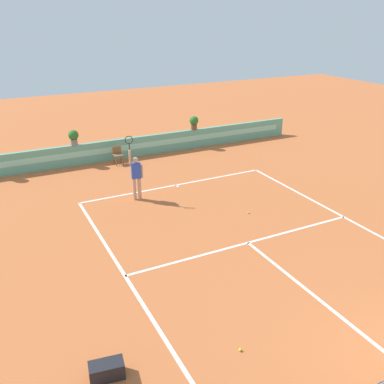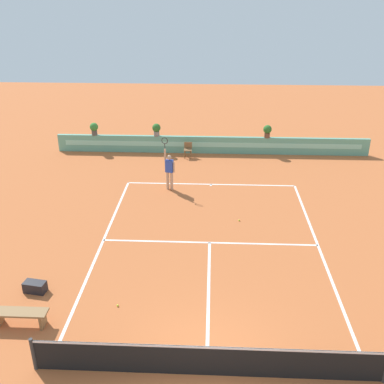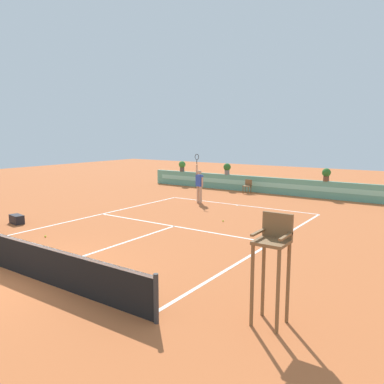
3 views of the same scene
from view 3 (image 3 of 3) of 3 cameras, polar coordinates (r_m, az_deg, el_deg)
ground_plane at (r=14.77m, az=-3.66°, el=-5.47°), size 60.00×60.00×0.00m
court_lines at (r=15.32m, az=-2.00°, el=-4.92°), size 8.32×11.94×0.01m
net at (r=10.75m, az=-24.05°, el=-8.86°), size 8.92×0.10×1.00m
back_wall_barrier at (r=23.59m, az=12.06°, el=0.94°), size 18.00×0.21×1.00m
umpire_chair at (r=7.39m, az=12.02°, el=-9.40°), size 0.60×0.60×2.14m
ball_kid_chair at (r=23.48m, az=8.36°, el=0.95°), size 0.44×0.44×0.85m
gear_bag at (r=17.04m, az=-24.88°, el=-3.74°), size 0.75×0.47×0.36m
tennis_player at (r=19.89m, az=1.11°, el=1.31°), size 0.61×0.30×2.58m
tennis_ball_near_baseline at (r=14.45m, az=-21.21°, el=-6.24°), size 0.07×0.07×0.07m
tennis_ball_mid_court at (r=15.87m, az=4.70°, el=-4.36°), size 0.07×0.07×0.07m
potted_plant_right at (r=22.49m, az=19.58°, el=2.60°), size 0.48×0.48×0.72m
potted_plant_far_left at (r=26.81m, az=-1.50°, el=4.01°), size 0.48×0.48×0.72m
potted_plant_left at (r=24.87m, az=5.31°, el=3.60°), size 0.48×0.48×0.72m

